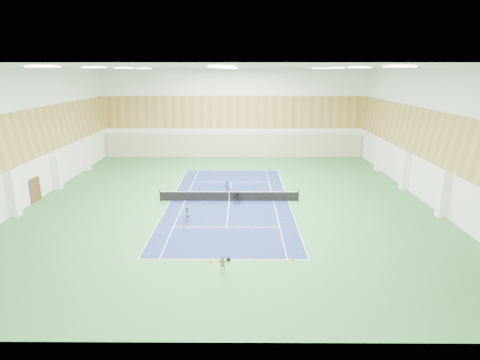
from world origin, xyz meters
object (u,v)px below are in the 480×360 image
at_px(coach, 227,189).
at_px(ball_cart, 237,199).
at_px(child_court, 188,214).
at_px(child_apron, 223,264).
at_px(tennis_net, 229,195).

distance_m(coach, ball_cart, 1.61).
xyz_separation_m(coach, child_court, (-2.99, -5.67, -0.35)).
bearing_deg(ball_cart, child_apron, -88.45).
bearing_deg(ball_cart, child_court, -126.66).
distance_m(tennis_net, child_court, 5.98).
bearing_deg(child_apron, child_court, 105.20).
height_order(tennis_net, child_apron, tennis_net).
xyz_separation_m(tennis_net, ball_cart, (0.75, -0.60, -0.12)).
bearing_deg(child_court, child_apron, -66.34).
height_order(coach, ball_cart, coach).
relative_size(tennis_net, ball_cart, 15.05).
bearing_deg(child_apron, coach, 85.46).
bearing_deg(ball_cart, coach, 132.46).
relative_size(tennis_net, coach, 6.68).
bearing_deg(child_court, coach, 65.16).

